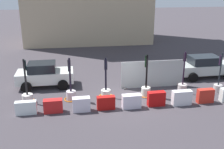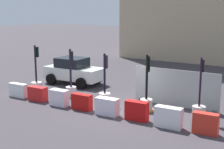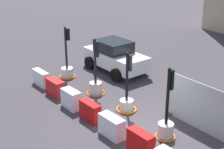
# 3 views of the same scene
# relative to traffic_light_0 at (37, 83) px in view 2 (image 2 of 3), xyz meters

# --- Properties ---
(ground_plane) EXTENTS (120.00, 120.00, 0.00)m
(ground_plane) POSITION_rel_traffic_light_0_xyz_m (6.17, -0.47, -0.46)
(ground_plane) COLOR #3D373D
(traffic_light_0) EXTENTS (0.90, 0.90, 2.74)m
(traffic_light_0) POSITION_rel_traffic_light_0_xyz_m (0.00, 0.00, 0.00)
(traffic_light_0) COLOR silver
(traffic_light_0) RESTS_ON ground_plane
(traffic_light_1) EXTENTS (0.88, 0.88, 2.70)m
(traffic_light_1) POSITION_rel_traffic_light_0_xyz_m (2.63, 0.01, 0.05)
(traffic_light_1) COLOR silver
(traffic_light_1) RESTS_ON ground_plane
(traffic_light_2) EXTENTS (0.89, 0.89, 2.60)m
(traffic_light_2) POSITION_rel_traffic_light_0_xyz_m (4.83, 0.08, -0.01)
(traffic_light_2) COLOR silver
(traffic_light_2) RESTS_ON ground_plane
(traffic_light_3) EXTENTS (0.78, 0.78, 2.76)m
(traffic_light_3) POSITION_rel_traffic_light_0_xyz_m (7.39, -0.17, 0.07)
(traffic_light_3) COLOR beige
(traffic_light_3) RESTS_ON ground_plane
(traffic_light_4) EXTENTS (0.60, 0.60, 2.80)m
(traffic_light_4) POSITION_rel_traffic_light_0_xyz_m (9.92, 0.00, 0.07)
(traffic_light_4) COLOR #B8ABA8
(traffic_light_4) RESTS_ON ground_plane
(construction_barrier_0) EXTENTS (1.16, 0.39, 0.77)m
(construction_barrier_0) POSITION_rel_traffic_light_0_xyz_m (0.15, -1.61, -0.08)
(construction_barrier_0) COLOR white
(construction_barrier_0) RESTS_ON ground_plane
(construction_barrier_1) EXTENTS (1.07, 0.48, 0.77)m
(construction_barrier_1) POSITION_rel_traffic_light_0_xyz_m (1.62, -1.60, -0.08)
(construction_barrier_1) COLOR red
(construction_barrier_1) RESTS_ON ground_plane
(construction_barrier_2) EXTENTS (1.00, 0.48, 0.83)m
(construction_barrier_2) POSITION_rel_traffic_light_0_xyz_m (3.20, -1.70, -0.05)
(construction_barrier_2) COLOR silver
(construction_barrier_2) RESTS_ON ground_plane
(construction_barrier_3) EXTENTS (1.04, 0.41, 0.79)m
(construction_barrier_3) POSITION_rel_traffic_light_0_xyz_m (4.61, -1.66, -0.07)
(construction_barrier_3) COLOR #B21210
(construction_barrier_3) RESTS_ON ground_plane
(construction_barrier_4) EXTENTS (1.10, 0.48, 0.82)m
(construction_barrier_4) POSITION_rel_traffic_light_0_xyz_m (6.10, -1.71, -0.05)
(construction_barrier_4) COLOR silver
(construction_barrier_4) RESTS_ON ground_plane
(construction_barrier_5) EXTENTS (1.04, 0.43, 0.88)m
(construction_barrier_5) POSITION_rel_traffic_light_0_xyz_m (7.62, -1.64, -0.02)
(construction_barrier_5) COLOR #B91010
(construction_barrier_5) RESTS_ON ground_plane
(construction_barrier_6) EXTENTS (1.17, 0.45, 0.89)m
(construction_barrier_6) POSITION_rel_traffic_light_0_xyz_m (9.16, -1.74, -0.02)
(construction_barrier_6) COLOR silver
(construction_barrier_6) RESTS_ON ground_plane
(construction_barrier_7) EXTENTS (1.00, 0.40, 0.87)m
(construction_barrier_7) POSITION_rel_traffic_light_0_xyz_m (10.70, -1.66, -0.03)
(construction_barrier_7) COLOR red
(construction_barrier_7) RESTS_ON ground_plane
(car_white_van) EXTENTS (3.88, 2.13, 1.72)m
(car_white_van) POSITION_rel_traffic_light_0_xyz_m (0.84, 2.57, 0.40)
(car_white_van) COLOR white
(car_white_van) RESTS_ON ground_plane
(site_fence_panel) EXTENTS (4.49, 0.50, 1.90)m
(site_fence_panel) POSITION_rel_traffic_light_0_xyz_m (8.29, 1.29, 0.45)
(site_fence_panel) COLOR #9FA7A6
(site_fence_panel) RESTS_ON ground_plane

